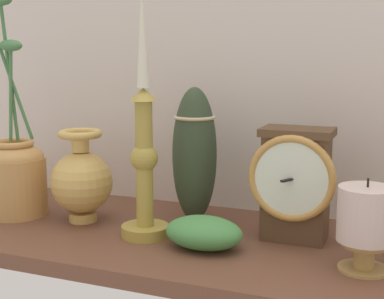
% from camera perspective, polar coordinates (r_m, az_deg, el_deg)
% --- Properties ---
extents(ground_plane, '(1.00, 0.36, 0.02)m').
position_cam_1_polar(ground_plane, '(0.92, 0.25, -9.37)').
color(ground_plane, brown).
extents(back_wall, '(1.20, 0.02, 0.65)m').
position_cam_1_polar(back_wall, '(1.04, 4.12, 11.72)').
color(back_wall, silver).
rests_on(back_wall, ground_plane).
extents(mantel_clock, '(0.13, 0.10, 0.18)m').
position_cam_1_polar(mantel_clock, '(0.89, 10.34, -3.29)').
color(mantel_clock, '#513822').
rests_on(mantel_clock, ground_plane).
extents(candlestick_tall_left, '(0.08, 0.08, 0.40)m').
position_cam_1_polar(candlestick_tall_left, '(0.88, -4.84, -0.70)').
color(candlestick_tall_left, '#A8903A').
rests_on(candlestick_tall_left, ground_plane).
extents(brass_vase_bulbous, '(0.11, 0.11, 0.16)m').
position_cam_1_polar(brass_vase_bulbous, '(0.99, -11.15, -3.04)').
color(brass_vase_bulbous, tan).
rests_on(brass_vase_bulbous, ground_plane).
extents(brass_vase_jar, '(0.11, 0.11, 0.39)m').
position_cam_1_polar(brass_vase_jar, '(1.06, -17.44, -1.96)').
color(brass_vase_jar, tan).
rests_on(brass_vase_jar, ground_plane).
extents(pillar_candle_front, '(0.08, 0.08, 0.13)m').
position_cam_1_polar(pillar_candle_front, '(0.79, 17.12, -6.98)').
color(pillar_candle_front, '#AD8749').
rests_on(pillar_candle_front, ground_plane).
extents(tall_ceramic_vase, '(0.08, 0.08, 0.23)m').
position_cam_1_polar(tall_ceramic_vase, '(0.97, 0.26, -0.49)').
color(tall_ceramic_vase, '#31402A').
rests_on(tall_ceramic_vase, ground_plane).
extents(ivy_sprig, '(0.12, 0.08, 0.05)m').
position_cam_1_polar(ivy_sprig, '(0.85, 1.19, -8.37)').
color(ivy_sprig, '#488B46').
rests_on(ivy_sprig, ground_plane).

